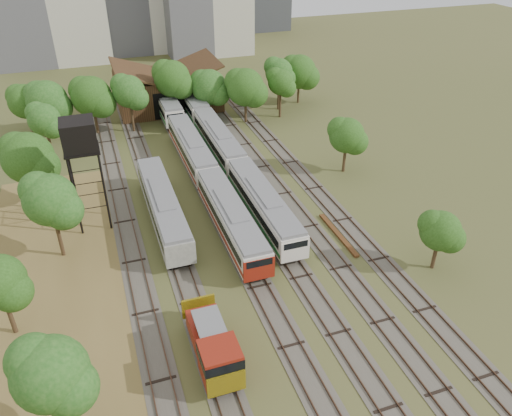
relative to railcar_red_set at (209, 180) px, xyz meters
name	(u,v)px	position (x,y,z in m)	size (l,w,h in m)	color
ground	(334,370)	(2.00, -27.72, -1.87)	(240.00, 240.00, 0.00)	#475123
dry_grass_patch	(70,353)	(-16.00, -19.72, -1.85)	(14.00, 60.00, 0.04)	brown
tracks	(227,203)	(1.33, -2.72, -1.83)	(24.60, 80.00, 0.19)	#4C473D
railcar_red_set	(209,180)	(0.00, 0.00, 0.00)	(2.86, 34.58, 3.53)	black
railcar_green_set	(219,141)	(4.00, 10.22, -0.03)	(2.82, 52.08, 3.48)	black
railcar_rear	(165,103)	(0.00, 27.25, -0.01)	(2.84, 16.08, 3.51)	black
shunter_locomotive	(214,349)	(-6.00, -24.47, -0.16)	(2.72, 8.10, 3.56)	black
old_grey_coach	(163,207)	(-6.00, -4.15, 0.04)	(2.83, 18.00, 3.49)	black
water_tower	(79,138)	(-12.88, -2.06, 7.86)	(3.34, 3.34, 11.53)	black
rail_pile_far	(338,235)	(10.20, -12.47, -1.74)	(0.49, 7.85, 0.26)	brown
maintenance_shed	(168,90)	(1.00, 30.26, 1.05)	(16.45, 11.55, 7.58)	#392414
tree_band_left	(30,196)	(-18.09, -4.39, 3.74)	(8.49, 67.77, 8.57)	#382616
tree_band_far	(182,86)	(2.02, 23.13, 3.65)	(44.48, 11.03, 8.97)	#382616
tree_band_right	(338,133)	(16.79, 1.21, 2.99)	(5.31, 43.81, 7.53)	#382616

